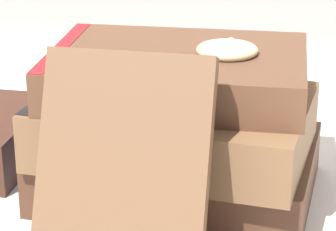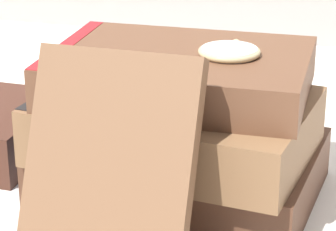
% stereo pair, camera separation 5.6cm
% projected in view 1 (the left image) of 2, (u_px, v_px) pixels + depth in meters
% --- Properties ---
extents(ground_plane, '(3.00, 3.00, 0.00)m').
position_uv_depth(ground_plane, '(157.00, 198.00, 0.65)').
color(ground_plane, silver).
extents(book_flat_bottom, '(0.23, 0.17, 0.04)m').
position_uv_depth(book_flat_bottom, '(173.00, 167.00, 0.66)').
color(book_flat_bottom, '#4C2D1E').
rests_on(book_flat_bottom, ground_plane).
extents(book_flat_middle, '(0.22, 0.16, 0.05)m').
position_uv_depth(book_flat_middle, '(169.00, 123.00, 0.63)').
color(book_flat_middle, brown).
rests_on(book_flat_middle, book_flat_bottom).
extents(book_flat_top, '(0.20, 0.15, 0.03)m').
position_uv_depth(book_flat_top, '(171.00, 72.00, 0.62)').
color(book_flat_top, brown).
rests_on(book_flat_top, book_flat_middle).
extents(book_leaning_front, '(0.11, 0.08, 0.15)m').
position_uv_depth(book_leaning_front, '(121.00, 179.00, 0.53)').
color(book_leaning_front, brown).
rests_on(book_leaning_front, ground_plane).
extents(pocket_watch, '(0.05, 0.05, 0.01)m').
position_uv_depth(pocket_watch, '(227.00, 50.00, 0.61)').
color(pocket_watch, silver).
rests_on(pocket_watch, book_flat_top).
extents(reading_glasses, '(0.11, 0.07, 0.00)m').
position_uv_depth(reading_glasses, '(163.00, 115.00, 0.82)').
color(reading_glasses, '#ADADB2').
rests_on(reading_glasses, ground_plane).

